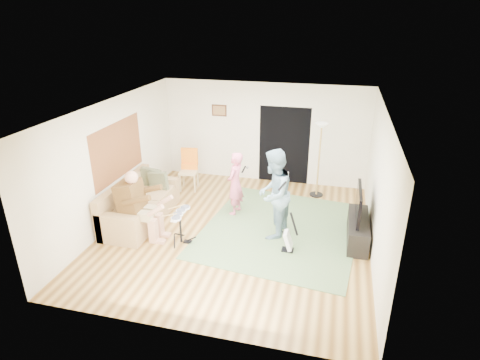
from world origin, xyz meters
name	(u,v)px	position (x,y,z in m)	size (l,w,h in m)	color
floor	(236,232)	(0.00, 0.00, 0.00)	(6.00, 6.00, 0.00)	brown
walls	(236,174)	(0.00, 0.00, 1.35)	(5.50, 6.00, 2.70)	silver
ceiling	(236,107)	(0.00, 0.00, 2.70)	(6.00, 6.00, 0.00)	white
window_blinds	(118,151)	(-2.74, 0.20, 1.55)	(2.05, 2.05, 0.00)	brown
doorway	(284,145)	(0.55, 2.99, 1.05)	(2.10, 2.10, 0.00)	black
picture_frame	(219,110)	(-1.25, 2.99, 1.90)	(0.42, 0.03, 0.32)	#3F2314
area_rug	(281,229)	(0.91, 0.33, 0.01)	(3.18, 3.59, 0.02)	#537144
sofa	(137,208)	(-2.30, -0.01, 0.30)	(0.93, 2.26, 0.91)	#A88554
drummer	(141,212)	(-1.86, -0.66, 0.57)	(0.95, 0.53, 1.47)	#573A18
drum_kit	(181,229)	(-1.00, -0.66, 0.31)	(0.38, 0.69, 0.71)	black
singer	(235,184)	(-0.25, 0.85, 0.75)	(0.54, 0.36, 1.49)	#D95E7E
microphone	(244,169)	(-0.05, 0.85, 1.11)	(0.06, 0.06, 0.24)	black
guitarist	(273,194)	(0.76, 0.08, 0.94)	(0.92, 0.72, 1.89)	#7093A4
guitar_held	(284,180)	(0.96, 0.08, 1.28)	(0.12, 0.60, 0.26)	silver
guitar_spare	(289,240)	(1.18, -0.47, 0.24)	(0.31, 0.28, 0.86)	black
torchiere_lamp	(320,147)	(1.53, 2.30, 1.30)	(0.34, 0.34, 1.90)	black
dining_chair	(189,175)	(-1.78, 1.92, 0.38)	(0.52, 0.54, 1.08)	#C9B682
tv_cabinet	(358,230)	(2.50, 0.26, 0.25)	(0.40, 1.40, 0.50)	black
television	(359,203)	(2.45, 0.26, 0.85)	(0.06, 1.13, 0.62)	black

